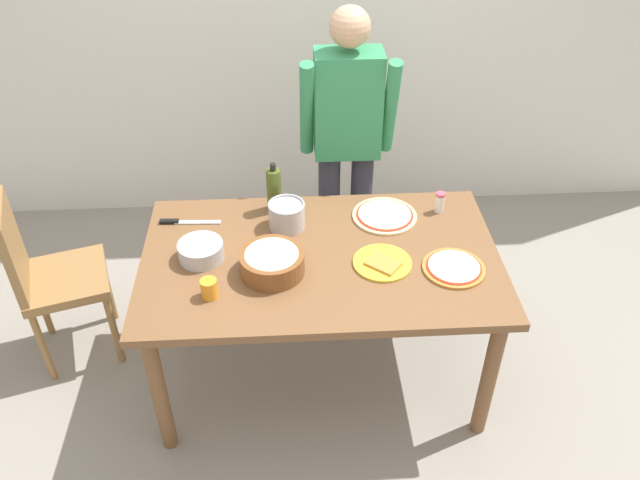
{
  "coord_description": "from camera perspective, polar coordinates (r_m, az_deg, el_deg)",
  "views": [
    {
      "loc": [
        -0.13,
        -2.24,
        2.57
      ],
      "look_at": [
        0.0,
        0.05,
        0.81
      ],
      "focal_mm": 36.26,
      "sensor_mm": 36.0,
      "label": 1
    }
  ],
  "objects": [
    {
      "name": "pizza_raw_on_board",
      "position": [
        3.13,
        5.72,
        2.18
      ],
      "size": [
        0.31,
        0.31,
        0.02
      ],
      "color": "beige",
      "rests_on": "dining_table"
    },
    {
      "name": "olive_oil_bottle",
      "position": [
        3.12,
        -4.09,
        4.48
      ],
      "size": [
        0.07,
        0.07,
        0.26
      ],
      "color": "#47561E",
      "rests_on": "dining_table"
    },
    {
      "name": "pizza_cooked_on_tray",
      "position": [
        2.86,
        11.72,
        -2.4
      ],
      "size": [
        0.27,
        0.27,
        0.02
      ],
      "color": "#C67A33",
      "rests_on": "dining_table"
    },
    {
      "name": "chef_knife",
      "position": [
        3.14,
        -12.03,
        1.58
      ],
      "size": [
        0.29,
        0.04,
        0.02
      ],
      "color": "silver",
      "rests_on": "dining_table"
    },
    {
      "name": "dining_table",
      "position": [
        2.94,
        0.06,
        -2.77
      ],
      "size": [
        1.6,
        0.96,
        0.76
      ],
      "color": "brown",
      "rests_on": "ground"
    },
    {
      "name": "mixing_bowl_steel",
      "position": [
        2.89,
        -10.47,
        -0.96
      ],
      "size": [
        0.2,
        0.2,
        0.08
      ],
      "color": "#B7B7BC",
      "rests_on": "dining_table"
    },
    {
      "name": "steel_pot",
      "position": [
        3.02,
        -2.97,
        2.23
      ],
      "size": [
        0.17,
        0.17,
        0.13
      ],
      "color": "#B7B7BC",
      "rests_on": "dining_table"
    },
    {
      "name": "cup_orange",
      "position": [
        2.69,
        -9.75,
        -4.24
      ],
      "size": [
        0.07,
        0.07,
        0.08
      ],
      "primitive_type": "cylinder",
      "color": "orange",
      "rests_on": "dining_table"
    },
    {
      "name": "person_cook",
      "position": [
        3.42,
        2.39,
        9.06
      ],
      "size": [
        0.49,
        0.25,
        1.62
      ],
      "color": "#2D2D38",
      "rests_on": "ground"
    },
    {
      "name": "plate_with_slice",
      "position": [
        2.84,
        5.53,
        -2.03
      ],
      "size": [
        0.26,
        0.26,
        0.02
      ],
      "color": "gold",
      "rests_on": "dining_table"
    },
    {
      "name": "wall_back",
      "position": [
        4.04,
        -1.35,
        19.23
      ],
      "size": [
        5.6,
        0.1,
        2.6
      ],
      "primitive_type": "cube",
      "color": "silver",
      "rests_on": "ground"
    },
    {
      "name": "ground",
      "position": [
        3.41,
        0.05,
        -11.36
      ],
      "size": [
        8.0,
        8.0,
        0.0
      ],
      "primitive_type": "plane",
      "color": "gray"
    },
    {
      "name": "chair_wooden_left",
      "position": [
        3.4,
        -22.98,
        -2.65
      ],
      "size": [
        0.5,
        0.5,
        0.95
      ],
      "color": "olive",
      "rests_on": "ground"
    },
    {
      "name": "popcorn_bowl",
      "position": [
        2.77,
        -4.27,
        -1.84
      ],
      "size": [
        0.28,
        0.28,
        0.11
      ],
      "color": "brown",
      "rests_on": "dining_table"
    },
    {
      "name": "salt_shaker",
      "position": [
        3.18,
        10.52,
        3.3
      ],
      "size": [
        0.04,
        0.04,
        0.11
      ],
      "color": "white",
      "rests_on": "dining_table"
    }
  ]
}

